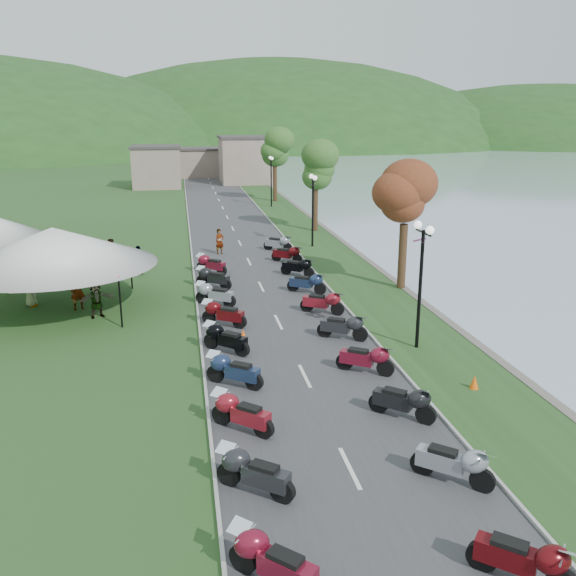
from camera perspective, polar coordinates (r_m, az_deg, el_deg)
road at (r=44.81m, az=-4.53°, el=4.21°), size 7.00×120.00×0.02m
hills_backdrop at (r=203.95m, az=-9.00°, el=13.12°), size 360.00×120.00×76.00m
far_building at (r=88.97m, az=-8.74°, el=11.47°), size 18.00×16.00×5.00m
moto_row_left at (r=19.72m, az=-4.59°, el=-9.61°), size 2.60×37.01×1.10m
moto_row_right at (r=27.03m, az=4.15°, el=-2.43°), size 2.60×33.85×1.10m
vendor_tent_main at (r=30.85m, az=-20.87°, el=1.66°), size 6.32×6.32×4.00m
tree_lakeside at (r=32.70m, az=10.85°, el=6.73°), size 2.87×2.87×7.98m
pedestrian_a at (r=31.05m, az=-18.94°, el=-1.91°), size 0.85×0.77×1.91m
pedestrian_b at (r=38.75m, az=-16.14°, el=1.76°), size 0.96×0.62×1.85m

